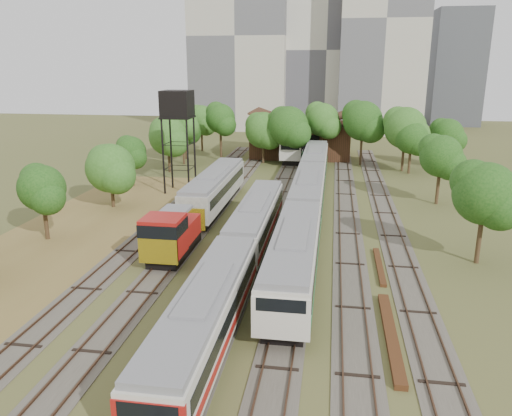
% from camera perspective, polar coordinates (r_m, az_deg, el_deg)
% --- Properties ---
extents(ground, '(240.00, 240.00, 0.00)m').
position_cam_1_polar(ground, '(30.24, -0.54, -13.35)').
color(ground, '#475123').
rests_on(ground, ground).
extents(dry_grass_patch, '(14.00, 60.00, 0.04)m').
position_cam_1_polar(dry_grass_patch, '(43.28, -23.00, -5.32)').
color(dry_grass_patch, brown).
rests_on(dry_grass_patch, ground).
extents(tracks, '(24.60, 80.00, 0.19)m').
position_cam_1_polar(tracks, '(53.33, 3.12, -0.08)').
color(tracks, '#4C473D').
rests_on(tracks, ground).
extents(railcar_red_set, '(2.87, 34.58, 3.55)m').
position_cam_1_polar(railcar_red_set, '(35.05, -2.20, -5.67)').
color(railcar_red_set, black).
rests_on(railcar_red_set, ground).
extents(railcar_green_set, '(3.16, 52.08, 3.91)m').
position_cam_1_polar(railcar_green_set, '(50.98, 5.94, 1.45)').
color(railcar_green_set, black).
rests_on(railcar_green_set, ground).
extents(railcar_rear, '(3.30, 16.08, 4.09)m').
position_cam_1_polar(railcar_rear, '(83.14, 4.40, 7.24)').
color(railcar_rear, black).
rests_on(railcar_rear, ground).
extents(shunter_locomotive, '(3.02, 8.10, 3.95)m').
position_cam_1_polar(shunter_locomotive, '(39.84, -9.71, -3.10)').
color(shunter_locomotive, black).
rests_on(shunter_locomotive, ground).
extents(old_grey_coach, '(3.10, 18.00, 3.84)m').
position_cam_1_polar(old_grey_coach, '(53.59, -4.72, 2.24)').
color(old_grey_coach, black).
rests_on(old_grey_coach, ground).
extents(water_tower, '(3.47, 3.47, 12.00)m').
position_cam_1_polar(water_tower, '(59.87, -9.00, 11.34)').
color(water_tower, black).
rests_on(water_tower, ground).
extents(rail_pile_near, '(0.65, 9.82, 0.33)m').
position_cam_1_polar(rail_pile_near, '(30.05, 15.14, -13.81)').
color(rail_pile_near, '#4E2C16').
rests_on(rail_pile_near, ground).
extents(rail_pile_far, '(0.45, 7.22, 0.23)m').
position_cam_1_polar(rail_pile_far, '(39.31, 13.92, -6.45)').
color(rail_pile_far, '#4E2C16').
rests_on(rail_pile_far, ground).
extents(maintenance_shed, '(16.45, 11.55, 7.58)m').
position_cam_1_polar(maintenance_shed, '(84.97, 5.20, 7.92)').
color(maintenance_shed, '#362213').
rests_on(maintenance_shed, ground).
extents(tree_band_left, '(7.87, 74.04, 8.05)m').
position_cam_1_polar(tree_band_left, '(59.35, -15.22, 5.86)').
color(tree_band_left, '#382616').
rests_on(tree_band_left, ground).
extents(tree_band_far, '(44.02, 10.52, 9.71)m').
position_cam_1_polar(tree_band_far, '(76.43, 6.92, 9.38)').
color(tree_band_far, '#382616').
rests_on(tree_band_far, ground).
extents(tree_band_right, '(5.40, 38.17, 7.94)m').
position_cam_1_polar(tree_band_right, '(56.65, 20.25, 5.40)').
color(tree_band_right, '#382616').
rests_on(tree_band_right, ground).
extents(tower_left, '(22.00, 16.00, 42.00)m').
position_cam_1_polar(tower_left, '(123.18, -1.71, 18.92)').
color(tower_left, '#B7B1A0').
rests_on(tower_left, ground).
extents(tower_centre, '(20.00, 18.00, 36.00)m').
position_cam_1_polar(tower_centre, '(126.05, 8.14, 17.34)').
color(tower_centre, beige).
rests_on(tower_centre, ground).
extents(tower_right, '(18.00, 16.00, 48.00)m').
position_cam_1_polar(tower_right, '(118.73, 14.36, 20.02)').
color(tower_right, '#B7B1A0').
rests_on(tower_right, ground).
extents(tower_far_right, '(12.00, 12.00, 28.00)m').
position_cam_1_polar(tower_far_right, '(139.19, 21.88, 14.61)').
color(tower_far_right, '#46484E').
rests_on(tower_far_right, ground).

